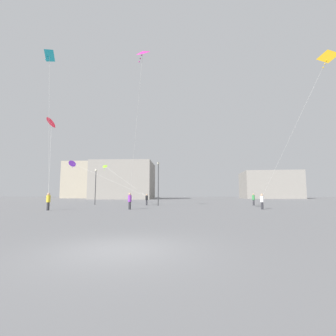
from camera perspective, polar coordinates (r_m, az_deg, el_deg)
The scene contains 17 objects.
ground_plane at distance 7.63m, azimuth -11.43°, elevation -18.72°, with size 300.00×300.00×0.00m, color slate.
person_in_purple at distance 26.41m, azimuth -9.20°, elevation -7.67°, with size 0.39×0.39×1.81m.
person_in_yellow at distance 27.56m, azimuth -26.85°, elevation -7.02°, with size 0.39×0.39×1.81m.
person_in_white at distance 28.13m, azimuth 21.68°, elevation -7.33°, with size 0.37×0.37×1.71m.
person_in_black at distance 35.98m, azimuth -5.16°, elevation -7.45°, with size 0.37×0.37×1.69m.
person_in_green at distance 37.64m, azimuth 19.87°, elevation -6.98°, with size 0.39×0.39×1.77m.
kite_magenta_diamond at distance 20.51m, azimuth -6.12°, elevation 25.58°, with size 3.51×9.30×11.71m.
kite_lime_diamond at distance 42.49m, azimuth -14.81°, elevation 0.31°, with size 8.53×4.93×5.53m.
kite_violet_diamond at distance 40.58m, azimuth -21.89°, elevation 0.99°, with size 12.71×1.20×5.74m.
kite_cyan_delta at distance 28.54m, azimuth -26.70°, elevation 22.47°, with size 0.98×3.18×14.52m.
kite_amber_delta at distance 23.03m, azimuth 33.46°, elevation 20.05°, with size 2.89×9.73×10.93m.
kite_crimson_diamond at distance 31.44m, azimuth -26.25°, elevation 9.84°, with size 2.38×3.17×9.35m.
building_left_hall at distance 106.74m, azimuth -17.53°, elevation -2.87°, with size 21.41×15.25×15.05m.
building_centre_hall at distance 84.79m, azimuth -10.42°, elevation -3.04°, with size 20.27×18.35×12.69m.
building_right_hall at distance 100.51m, azimuth 23.15°, elevation -3.82°, with size 21.01×17.91×10.30m.
lamppost_east at distance 39.41m, azimuth -17.02°, elevation -3.05°, with size 0.36×0.36×5.63m.
lamppost_west at distance 34.29m, azimuth -2.35°, elevation -2.22°, with size 0.36×0.36×6.33m.
Camera 1 is at (1.92, -7.20, 1.65)m, focal length 25.33 mm.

